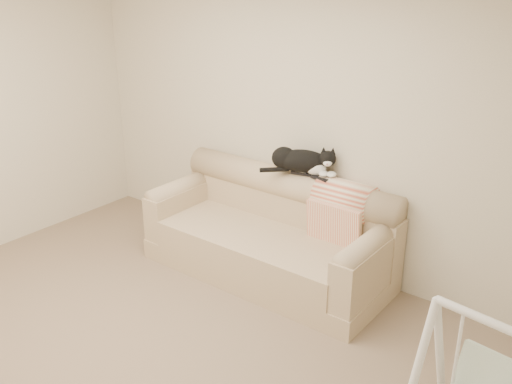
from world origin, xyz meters
TOP-DOWN VIEW (x-y plane):
  - ground_plane at (0.00, 0.00)m, footprint 5.00×5.00m
  - room_shell at (0.00, 0.00)m, footprint 5.04×4.04m
  - sofa at (-0.09, 1.62)m, footprint 2.20×0.93m
  - remote_a at (0.07, 1.84)m, footprint 0.19×0.09m
  - remote_b at (0.26, 1.82)m, footprint 0.18×0.07m
  - tuxedo_cat at (0.06, 1.84)m, footprint 0.62×0.46m
  - throw_blanket at (0.49, 1.84)m, footprint 0.49×0.38m

SIDE VIEW (x-z plane):
  - ground_plane at x=0.00m, z-range 0.00..0.00m
  - sofa at x=-0.09m, z-range -0.10..0.80m
  - throw_blanket at x=0.49m, z-range 0.44..1.01m
  - remote_b at x=0.26m, z-range 0.90..0.92m
  - remote_a at x=0.07m, z-range 0.90..0.92m
  - tuxedo_cat at x=0.06m, z-range 0.89..1.15m
  - room_shell at x=0.00m, z-range 0.23..2.83m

